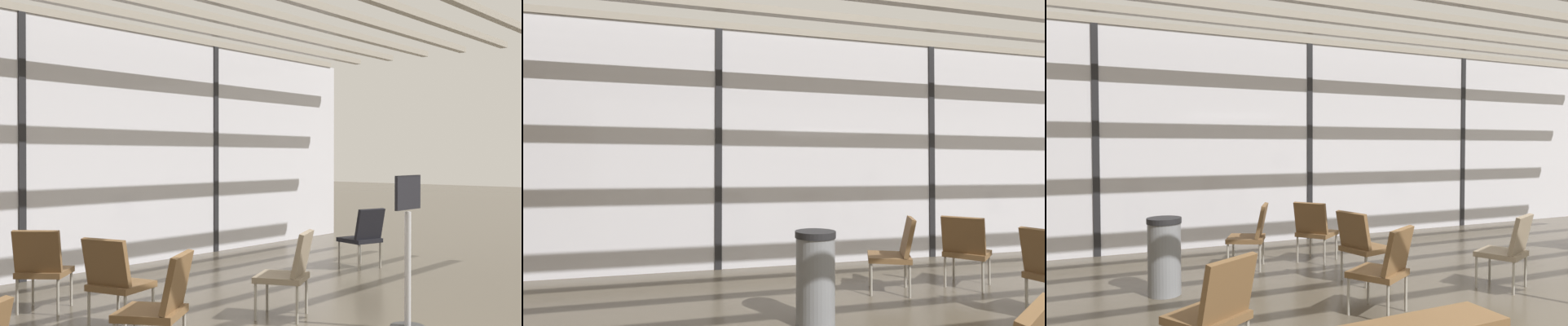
# 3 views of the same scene
# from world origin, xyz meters

# --- Properties ---
(glass_curtain_wall) EXTENTS (14.00, 0.08, 3.48)m
(glass_curtain_wall) POSITION_xyz_m (0.00, 5.20, 1.74)
(glass_curtain_wall) COLOR silver
(glass_curtain_wall) RESTS_ON ground
(window_mullion_0) EXTENTS (0.10, 0.12, 3.48)m
(window_mullion_0) POSITION_xyz_m (-3.50, 5.20, 1.74)
(window_mullion_0) COLOR black
(window_mullion_0) RESTS_ON ground
(window_mullion_1) EXTENTS (0.10, 0.12, 3.48)m
(window_mullion_1) POSITION_xyz_m (0.00, 5.20, 1.74)
(window_mullion_1) COLOR black
(window_mullion_1) RESTS_ON ground
(parked_airplane) EXTENTS (14.53, 4.31, 4.31)m
(parked_airplane) POSITION_xyz_m (-0.96, 11.39, 2.16)
(parked_airplane) COLOR silver
(parked_airplane) RESTS_ON ground
(lounge_chair_1) EXTENTS (0.68, 0.66, 0.87)m
(lounge_chair_1) POSITION_xyz_m (-1.58, 3.55, 0.49)
(lounge_chair_1) COLOR brown
(lounge_chair_1) RESTS_ON ground
(lounge_chair_2) EXTENTS (0.71, 0.70, 0.87)m
(lounge_chair_2) POSITION_xyz_m (-0.67, 3.50, 0.49)
(lounge_chair_2) COLOR brown
(lounge_chair_2) RESTS_ON ground
(trash_bin) EXTENTS (0.38, 0.38, 0.86)m
(trash_bin) POSITION_xyz_m (-2.83, 2.82, 0.43)
(trash_bin) COLOR slate
(trash_bin) RESTS_ON ground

